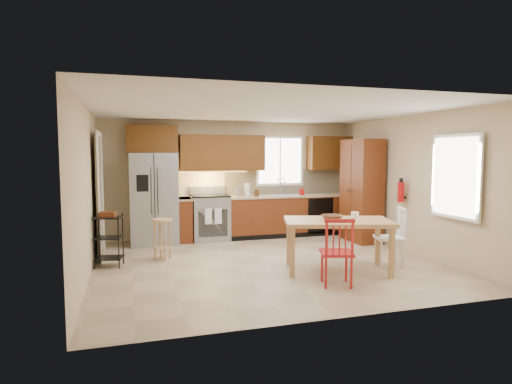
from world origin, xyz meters
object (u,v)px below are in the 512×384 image
Objects in this scene: dining_table at (337,246)px; table_bowl at (332,220)px; utility_cart at (109,241)px; soap_bottle at (302,191)px; fire_extinguisher at (401,192)px; chair_red at (337,251)px; pantry at (361,191)px; table_jar at (355,216)px; refrigerator at (154,199)px; range_stove at (210,218)px; chair_white at (389,237)px; bar_stool at (162,239)px.

table_bowl is at bearing -162.97° from dining_table.
utility_cart is (-3.28, 1.29, -0.37)m from table_bowl.
soap_bottle is 0.53× the size of fire_extinguisher.
soap_bottle is 0.20× the size of chair_red.
pantry reaches higher than dining_table.
pantry is 2.22m from table_jar.
table_jar is at bearing -4.85° from utility_cart.
refrigerator is 13.00× the size of table_jar.
pantry is (2.98, -0.99, 0.59)m from range_stove.
dining_table is at bearing -152.76° from fire_extinguisher.
utility_cart is (-0.80, -1.59, -0.49)m from refrigerator.
pantry is at bearing 20.47° from utility_cart.
chair_red is 3.60m from utility_cart.
chair_white is at bearing -38.68° from refrigerator.
pantry is 2.08m from chair_white.
bar_stool is 0.83× the size of utility_cart.
chair_white is 0.70m from table_jar.
fire_extinguisher is 0.38× the size of chair_white.
chair_red is 1.08m from table_jar.
soap_bottle is (2.03, -0.08, 0.54)m from range_stove.
pantry is at bearing 100.78° from fire_extinguisher.
chair_white is 2.90× the size of table_bowl.
pantry is 6.48× the size of table_bowl.
pantry is at bearing -18.29° from range_stove.
bar_stool is at bearing -87.51° from refrigerator.
table_jar is at bearing 64.00° from chair_red.
table_jar is at bearing -57.89° from range_stove.
utility_cart reaches higher than bar_stool.
range_stove is 6.57× the size of table_jar.
fire_extinguisher reaches higher than table_bowl.
range_stove is at bearing 177.60° from soap_bottle.
chair_white is at bearing -82.88° from soap_bottle.
soap_bottle reaches higher than table_jar.
refrigerator is 1.98× the size of range_stove.
chair_white is 6.71× the size of table_jar.
utility_cart reaches higher than table_bowl.
pantry is 5.01m from utility_cart.
fire_extinguisher reaches higher than chair_red.
chair_red is 0.77m from table_bowl.
table_bowl is at bearing -130.22° from pantry.
dining_table reaches higher than bar_stool.
refrigerator is at bearing 155.48° from fire_extinguisher.
dining_table is 0.74m from chair_red.
soap_bottle is 0.20× the size of chair_white.
chair_red is at bearing -105.18° from soap_bottle.
table_jar is 0.17× the size of utility_cart.
refrigerator is 9.53× the size of soap_bottle.
table_jar reaches higher than bar_stool.
soap_bottle is (3.18, -0.02, 0.09)m from refrigerator.
soap_bottle is 1.31m from pantry.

